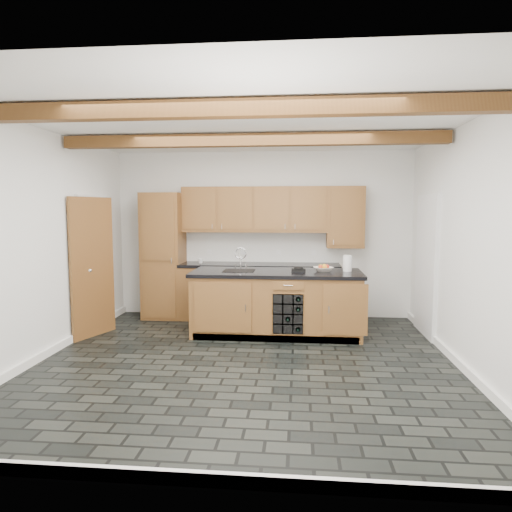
{
  "coord_description": "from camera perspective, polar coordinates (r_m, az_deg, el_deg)",
  "views": [
    {
      "loc": [
        0.62,
        -5.27,
        1.81
      ],
      "look_at": [
        0.05,
        0.8,
        1.2
      ],
      "focal_mm": 32.0,
      "sensor_mm": 36.0,
      "label": 1
    }
  ],
  "objects": [
    {
      "name": "island",
      "position": [
        6.7,
        2.62,
        -5.87
      ],
      "size": [
        2.48,
        0.96,
        0.93
      ],
      "color": "brown",
      "rests_on": "ground"
    },
    {
      "name": "mug",
      "position": [
        7.66,
        -6.94,
        -0.61
      ],
      "size": [
        0.11,
        0.11,
        0.08
      ],
      "primitive_type": "imported",
      "rotation": [
        0.0,
        0.0,
        0.24
      ],
      "color": "white",
      "rests_on": "back_cabinetry"
    },
    {
      "name": "faucet",
      "position": [
        6.72,
        -2.09,
        -1.53
      ],
      "size": [
        0.45,
        0.4,
        0.34
      ],
      "color": "black",
      "rests_on": "island"
    },
    {
      "name": "kitchen_scale",
      "position": [
        6.59,
        5.32,
        -1.74
      ],
      "size": [
        0.21,
        0.13,
        0.06
      ],
      "rotation": [
        0.0,
        0.0,
        0.07
      ],
      "color": "black",
      "rests_on": "island"
    },
    {
      "name": "paper_towel",
      "position": [
        6.74,
        11.36,
        -0.9
      ],
      "size": [
        0.12,
        0.12,
        0.23
      ],
      "primitive_type": "cylinder",
      "color": "white",
      "rests_on": "island"
    },
    {
      "name": "back_cabinetry",
      "position": [
        7.62,
        -2.14,
        -0.55
      ],
      "size": [
        3.65,
        0.62,
        2.2
      ],
      "color": "brown",
      "rests_on": "ground"
    },
    {
      "name": "ground",
      "position": [
        5.61,
        -1.28,
        -13.11
      ],
      "size": [
        5.0,
        5.0,
        0.0
      ],
      "primitive_type": "plane",
      "color": "black",
      "rests_on": "ground"
    },
    {
      "name": "fruit_cluster",
      "position": [
        6.66,
        8.43,
        -1.34
      ],
      "size": [
        0.16,
        0.17,
        0.07
      ],
      "color": "red",
      "rests_on": "fruit_bowl"
    },
    {
      "name": "room_shell",
      "position": [
        5.85,
        -1.54,
        2.93
      ],
      "size": [
        5.01,
        5.0,
        5.0
      ],
      "color": "white",
      "rests_on": "ground"
    },
    {
      "name": "fruit_bowl",
      "position": [
        6.67,
        8.42,
        -1.65
      ],
      "size": [
        0.36,
        0.36,
        0.07
      ],
      "primitive_type": "imported",
      "rotation": [
        0.0,
        0.0,
        0.42
      ],
      "color": "silver",
      "rests_on": "island"
    }
  ]
}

